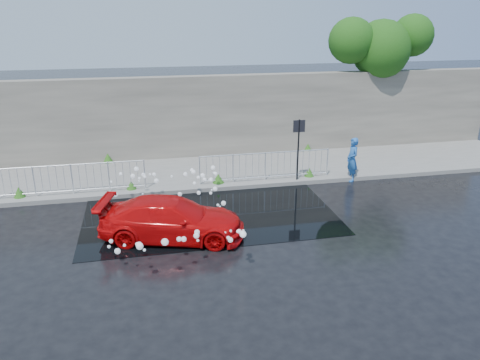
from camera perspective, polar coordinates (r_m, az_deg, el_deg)
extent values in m
plane|color=black|center=(14.44, -5.14, -5.77)|extent=(90.00, 90.00, 0.00)
cube|color=slate|center=(19.03, -7.01, 0.83)|extent=(30.00, 4.00, 0.15)
cube|color=slate|center=(17.15, -6.39, -1.28)|extent=(30.00, 0.25, 0.16)
cube|color=#59534B|center=(20.66, -7.79, 7.58)|extent=(30.00, 0.60, 3.50)
cube|color=black|center=(15.39, -3.75, -4.02)|extent=(8.00, 5.00, 0.01)
cylinder|color=black|center=(17.72, 7.09, 3.38)|extent=(0.06, 0.06, 2.50)
cube|color=black|center=(17.46, 7.22, 6.53)|extent=(0.45, 0.04, 0.45)
cylinder|color=#332114|center=(24.32, 16.51, 10.23)|extent=(0.36, 0.36, 5.00)
sphere|color=#193F0F|center=(23.15, 16.84, 15.01)|extent=(2.68, 2.68, 2.68)
sphere|color=#193F0F|center=(23.86, 20.29, 16.22)|extent=(1.93, 1.93, 1.93)
sphere|color=#193F0F|center=(22.46, 13.44, 16.20)|extent=(2.07, 2.07, 2.07)
cylinder|color=silver|center=(17.21, -11.56, 0.71)|extent=(0.05, 0.05, 1.10)
cylinder|color=silver|center=(17.24, -19.99, 1.75)|extent=(5.00, 0.04, 0.04)
cylinder|color=silver|center=(17.54, -19.64, -1.20)|extent=(5.00, 0.04, 0.04)
cylinder|color=silver|center=(17.32, -4.94, 1.17)|extent=(0.05, 0.05, 1.10)
cylinder|color=silver|center=(18.55, 10.58, 2.17)|extent=(0.05, 0.05, 1.10)
cylinder|color=silver|center=(17.61, 3.12, 3.31)|extent=(5.00, 0.04, 0.04)
cylinder|color=silver|center=(17.90, 3.06, 0.39)|extent=(5.00, 0.04, 0.04)
cone|color=#1B4311|center=(17.92, -25.33, -1.33)|extent=(0.40, 0.40, 0.37)
cone|color=#1B4311|center=(17.40, -13.11, -0.59)|extent=(0.36, 0.36, 0.30)
cone|color=#1B4311|center=(17.58, -2.66, 0.21)|extent=(0.44, 0.44, 0.35)
cone|color=#1B4311|center=(18.46, 8.43, 0.96)|extent=(0.38, 0.38, 0.33)
cone|color=#1B4311|center=(20.76, -15.80, 2.63)|extent=(0.42, 0.42, 0.39)
cone|color=#1B4311|center=(22.00, 8.27, 4.02)|extent=(0.34, 0.34, 0.31)
sphere|color=white|center=(16.26, -3.25, 0.91)|extent=(0.06, 0.06, 0.06)
sphere|color=white|center=(16.28, -3.02, 0.78)|extent=(0.14, 0.14, 0.14)
sphere|color=white|center=(16.08, -3.77, 0.03)|extent=(0.07, 0.07, 0.07)
sphere|color=white|center=(15.87, -4.34, 0.07)|extent=(0.13, 0.13, 0.13)
sphere|color=white|center=(15.98, -4.58, 0.55)|extent=(0.16, 0.16, 0.16)
sphere|color=white|center=(15.79, -10.16, -0.09)|extent=(0.16, 0.16, 0.16)
sphere|color=white|center=(15.93, -12.19, 0.20)|extent=(0.10, 0.10, 0.10)
sphere|color=white|center=(15.95, -3.55, 0.04)|extent=(0.15, 0.15, 0.15)
sphere|color=white|center=(15.30, -3.60, -1.60)|extent=(0.11, 0.11, 0.11)
sphere|color=white|center=(15.22, -11.45, -2.14)|extent=(0.13, 0.13, 0.13)
sphere|color=white|center=(16.80, -3.31, 1.51)|extent=(0.17, 0.17, 0.17)
sphere|color=white|center=(16.34, -12.94, 0.47)|extent=(0.17, 0.17, 0.17)
sphere|color=white|center=(14.99, -2.02, -2.85)|extent=(0.16, 0.16, 0.16)
sphere|color=white|center=(14.53, -9.00, -4.81)|extent=(0.07, 0.07, 0.07)
sphere|color=white|center=(15.94, -8.34, 0.45)|extent=(0.08, 0.08, 0.08)
sphere|color=white|center=(15.31, -11.78, -1.66)|extent=(0.07, 0.07, 0.07)
sphere|color=white|center=(14.93, -2.47, -3.28)|extent=(0.07, 0.07, 0.07)
sphere|color=white|center=(16.14, -5.70, 0.99)|extent=(0.16, 0.16, 0.16)
sphere|color=white|center=(14.83, -14.78, -4.06)|extent=(0.09, 0.09, 0.09)
sphere|color=white|center=(14.85, -7.90, -4.03)|extent=(0.18, 0.18, 0.18)
sphere|color=white|center=(16.31, -11.69, 0.62)|extent=(0.14, 0.14, 0.14)
sphere|color=white|center=(15.96, -5.12, 0.32)|extent=(0.12, 0.12, 0.12)
sphere|color=white|center=(16.37, -10.42, 0.68)|extent=(0.13, 0.13, 0.13)
sphere|color=white|center=(16.15, -11.75, 0.75)|extent=(0.07, 0.07, 0.07)
sphere|color=white|center=(15.95, -11.53, 0.37)|extent=(0.10, 0.10, 0.10)
sphere|color=white|center=(15.14, -8.44, -2.53)|extent=(0.11, 0.11, 0.11)
sphere|color=white|center=(16.08, -12.23, -0.12)|extent=(0.06, 0.06, 0.06)
sphere|color=white|center=(14.91, -13.58, -3.68)|extent=(0.14, 0.14, 0.14)
sphere|color=white|center=(14.74, -11.31, -3.86)|extent=(0.15, 0.15, 0.15)
sphere|color=white|center=(14.83, -3.19, -3.63)|extent=(0.10, 0.10, 0.10)
sphere|color=white|center=(15.49, -5.06, -1.56)|extent=(0.13, 0.13, 0.13)
sphere|color=white|center=(15.35, -14.99, -1.71)|extent=(0.18, 0.18, 0.18)
sphere|color=white|center=(14.65, -12.99, -4.95)|extent=(0.14, 0.14, 0.14)
sphere|color=white|center=(16.25, -14.34, 0.73)|extent=(0.12, 0.12, 0.12)
sphere|color=white|center=(15.68, -5.58, -0.40)|extent=(0.12, 0.12, 0.12)
sphere|color=white|center=(14.92, -13.10, -3.15)|extent=(0.17, 0.17, 0.17)
sphere|color=white|center=(15.20, -7.35, -1.72)|extent=(0.14, 0.14, 0.14)
sphere|color=white|center=(16.28, -10.93, 0.68)|extent=(0.08, 0.08, 0.08)
sphere|color=white|center=(16.34, -5.89, 1.21)|extent=(0.13, 0.13, 0.13)
sphere|color=white|center=(16.11, -6.68, 0.72)|extent=(0.15, 0.15, 0.15)
sphere|color=white|center=(16.49, -12.52, 1.33)|extent=(0.17, 0.17, 0.17)
sphere|color=white|center=(15.94, -15.43, -0.21)|extent=(0.08, 0.08, 0.08)
sphere|color=white|center=(14.79, -2.71, -3.06)|extent=(0.09, 0.09, 0.09)
sphere|color=white|center=(15.42, -3.47, -1.21)|extent=(0.06, 0.06, 0.06)
sphere|color=white|center=(14.52, -8.55, -4.54)|extent=(0.17, 0.17, 0.17)
sphere|color=white|center=(15.02, -14.06, -2.80)|extent=(0.10, 0.10, 0.10)
sphere|color=white|center=(15.62, -3.06, -1.09)|extent=(0.16, 0.16, 0.16)
sphere|color=white|center=(12.71, -12.18, -7.66)|extent=(0.14, 0.14, 0.14)
sphere|color=white|center=(11.91, 0.36, -6.66)|extent=(0.13, 0.13, 0.13)
sphere|color=white|center=(11.42, -12.13, -7.90)|extent=(0.18, 0.18, 0.18)
sphere|color=white|center=(11.64, -0.11, -6.26)|extent=(0.11, 0.11, 0.11)
sphere|color=white|center=(12.69, -1.18, -7.32)|extent=(0.15, 0.15, 0.15)
sphere|color=white|center=(11.81, 0.41, -6.18)|extent=(0.07, 0.07, 0.07)
sphere|color=white|center=(12.77, -14.71, -8.39)|extent=(0.16, 0.16, 0.16)
sphere|color=white|center=(11.96, -13.90, -7.73)|extent=(0.08, 0.08, 0.08)
sphere|color=white|center=(12.04, -15.45, -7.20)|extent=(0.11, 0.11, 0.11)
sphere|color=white|center=(12.02, -5.34, -6.78)|extent=(0.15, 0.15, 0.15)
sphere|color=white|center=(12.09, 0.32, -6.61)|extent=(0.16, 0.16, 0.16)
sphere|color=white|center=(12.84, -15.70, -7.83)|extent=(0.09, 0.09, 0.09)
sphere|color=white|center=(12.88, -1.86, -6.41)|extent=(0.15, 0.15, 0.15)
sphere|color=white|center=(12.66, -5.27, -6.36)|extent=(0.15, 0.15, 0.15)
sphere|color=white|center=(11.62, -0.26, -6.29)|extent=(0.08, 0.08, 0.08)
sphere|color=white|center=(11.73, -6.88, -7.17)|extent=(0.14, 0.14, 0.14)
sphere|color=white|center=(12.77, -5.16, -7.36)|extent=(0.08, 0.08, 0.08)
sphere|color=white|center=(11.57, 0.37, -6.63)|extent=(0.17, 0.17, 0.17)
sphere|color=white|center=(12.62, -1.44, -7.04)|extent=(0.10, 0.10, 0.10)
sphere|color=white|center=(12.48, -1.13, -6.21)|extent=(0.07, 0.07, 0.07)
sphere|color=white|center=(11.41, -9.15, -7.47)|extent=(0.18, 0.18, 0.18)
sphere|color=white|center=(12.59, -11.58, -8.36)|extent=(0.08, 0.08, 0.08)
sphere|color=white|center=(12.45, -7.44, -7.16)|extent=(0.14, 0.14, 0.14)
sphere|color=white|center=(11.73, -12.40, -7.66)|extent=(0.11, 0.11, 0.11)
imported|color=red|center=(13.63, -8.28, -4.73)|extent=(4.44, 2.68, 1.20)
imported|color=#225BAC|center=(18.55, 13.53, 2.45)|extent=(0.42, 0.63, 1.71)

